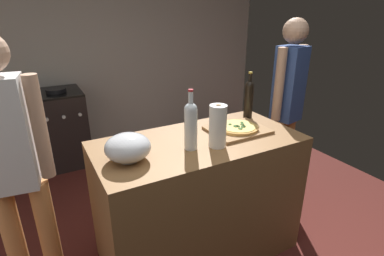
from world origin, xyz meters
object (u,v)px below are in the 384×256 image
at_px(wine_bottle_dark, 191,124).
at_px(stove, 56,129).
at_px(person_in_stripes, 14,165).
at_px(mixing_bowl, 128,148).
at_px(person_in_red, 287,105).
at_px(paper_towel_roll, 218,126).
at_px(wine_bottle_clear, 249,98).
at_px(pizza, 238,127).

xyz_separation_m(wine_bottle_dark, stove, (-0.64, 2.10, -0.65)).
bearing_deg(person_in_stripes, mixing_bowl, -19.54).
distance_m(stove, person_in_red, 2.55).
relative_size(paper_towel_roll, wine_bottle_dark, 0.72).
bearing_deg(person_in_red, paper_towel_roll, -159.85).
distance_m(mixing_bowl, wine_bottle_clear, 1.09).
relative_size(stove, person_in_stripes, 0.56).
bearing_deg(person_in_stripes, wine_bottle_dark, -13.80).
bearing_deg(stove, paper_towel_roll, -69.52).
bearing_deg(wine_bottle_dark, stove, 106.92).
relative_size(wine_bottle_clear, person_in_stripes, 0.22).
xyz_separation_m(mixing_bowl, wine_bottle_dark, (0.39, -0.03, 0.08)).
xyz_separation_m(pizza, mixing_bowl, (-0.81, -0.06, 0.05)).
distance_m(mixing_bowl, wine_bottle_dark, 0.40).
bearing_deg(stove, pizza, -62.09).
relative_size(stove, person_in_red, 0.55).
distance_m(pizza, wine_bottle_clear, 0.34).
xyz_separation_m(wine_bottle_clear, person_in_stripes, (-1.63, -0.05, -0.14)).
bearing_deg(paper_towel_roll, pizza, 27.57).
distance_m(paper_towel_roll, person_in_red, 1.00).
xyz_separation_m(pizza, paper_towel_roll, (-0.26, -0.14, 0.10)).
relative_size(pizza, mixing_bowl, 1.10).
relative_size(paper_towel_roll, stove, 0.30).
distance_m(wine_bottle_clear, person_in_stripes, 1.63).
bearing_deg(mixing_bowl, paper_towel_roll, -8.30).
bearing_deg(mixing_bowl, wine_bottle_clear, 13.50).
relative_size(pizza, wine_bottle_clear, 0.78).
relative_size(paper_towel_roll, wine_bottle_clear, 0.75).
xyz_separation_m(person_in_stripes, person_in_red, (2.06, 0.06, 0.01)).
xyz_separation_m(pizza, stove, (-1.06, 2.01, -0.51)).
distance_m(pizza, wine_bottle_dark, 0.45).
xyz_separation_m(mixing_bowl, person_in_stripes, (-0.57, 0.20, -0.06)).
distance_m(wine_bottle_dark, person_in_stripes, 1.00).
height_order(wine_bottle_clear, stove, wine_bottle_clear).
height_order(person_in_stripes, person_in_red, person_in_red).
distance_m(paper_towel_roll, stove, 2.37).
relative_size(wine_bottle_clear, stove, 0.40).
height_order(mixing_bowl, paper_towel_roll, paper_towel_roll).
bearing_deg(stove, wine_bottle_clear, -54.21).
xyz_separation_m(mixing_bowl, wine_bottle_clear, (1.05, 0.25, 0.08)).
bearing_deg(mixing_bowl, pizza, 4.02).
xyz_separation_m(paper_towel_roll, person_in_red, (0.94, 0.34, -0.10)).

